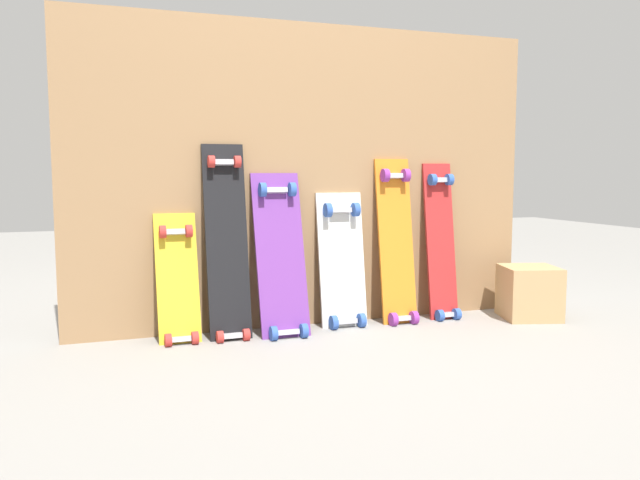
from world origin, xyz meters
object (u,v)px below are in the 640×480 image
at_px(skateboard_black, 227,249).
at_px(skateboard_orange, 397,247).
at_px(skateboard_white, 342,266).
at_px(skateboard_red, 441,247).
at_px(skateboard_yellow, 178,285).
at_px(skateboard_purple, 281,261).
at_px(wooden_crate, 529,292).

distance_m(skateboard_black, skateboard_orange, 0.88).
bearing_deg(skateboard_white, skateboard_black, -177.42).
bearing_deg(skateboard_white, skateboard_red, -0.75).
bearing_deg(skateboard_red, skateboard_yellow, -179.31).
height_order(skateboard_orange, skateboard_red, skateboard_orange).
relative_size(skateboard_black, skateboard_white, 1.33).
xyz_separation_m(skateboard_black, skateboard_orange, (0.88, 0.01, -0.03)).
distance_m(skateboard_purple, skateboard_red, 0.89).
distance_m(skateboard_yellow, skateboard_black, 0.28).
distance_m(skateboard_black, wooden_crate, 1.61).
bearing_deg(skateboard_red, skateboard_orange, -178.56).
bearing_deg(wooden_crate, skateboard_white, 169.14).
distance_m(skateboard_yellow, skateboard_purple, 0.49).
distance_m(skateboard_orange, wooden_crate, 0.76).
distance_m(skateboard_black, skateboard_white, 0.60).
bearing_deg(skateboard_white, skateboard_yellow, -178.32).
xyz_separation_m(skateboard_yellow, skateboard_purple, (0.48, -0.03, 0.09)).
distance_m(skateboard_red, wooden_crate, 0.52).
bearing_deg(skateboard_orange, skateboard_black, -179.19).
bearing_deg(skateboard_orange, skateboard_purple, -176.42).
distance_m(skateboard_yellow, skateboard_orange, 1.12).
relative_size(skateboard_yellow, wooden_crate, 2.36).
bearing_deg(skateboard_red, skateboard_purple, -177.06).
height_order(skateboard_black, wooden_crate, skateboard_black).
distance_m(skateboard_yellow, wooden_crate, 1.81).
bearing_deg(skateboard_red, skateboard_black, -179.04).
height_order(skateboard_purple, skateboard_white, skateboard_purple).
bearing_deg(wooden_crate, skateboard_orange, 165.80).
height_order(skateboard_white, skateboard_red, skateboard_red).
height_order(skateboard_yellow, skateboard_purple, skateboard_purple).
bearing_deg(skateboard_orange, wooden_crate, -14.20).
bearing_deg(skateboard_black, skateboard_yellow, 179.36).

